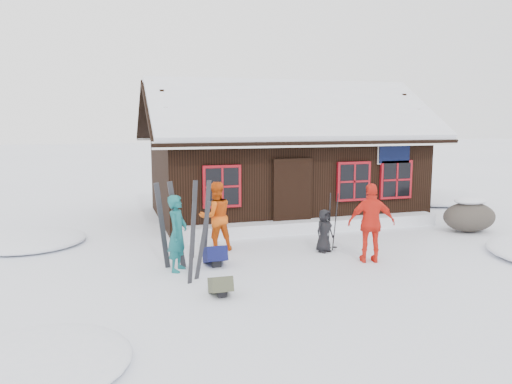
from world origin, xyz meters
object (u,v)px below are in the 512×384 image
skier_teal (177,233)px  skier_orange_left (216,216)px  backpack_olive (221,288)px  ski_poles (332,223)px  skier_crouched (324,231)px  ski_pair_left (197,242)px  skier_orange_right (371,223)px  backpack_blue (215,258)px  boulder (469,216)px

skier_teal → skier_orange_left: skier_orange_left is taller
skier_teal → backpack_olive: 1.90m
skier_orange_left → ski_poles: (2.65, -0.84, -0.15)m
skier_crouched → ski_pair_left: 3.47m
skier_teal → skier_orange_left: bearing=-10.5°
skier_orange_right → backpack_olive: size_ratio=3.52×
ski_pair_left → backpack_blue: 1.18m
ski_poles → backpack_olive: bearing=-145.4°
skier_orange_right → skier_crouched: 1.29m
skier_teal → skier_orange_right: size_ratio=0.91×
skier_crouched → ski_pair_left: ski_pair_left is taller
boulder → backpack_blue: bearing=-171.1°
skier_orange_left → backpack_blue: bearing=69.0°
skier_teal → boulder: skier_teal is taller
skier_orange_right → boulder: bearing=-138.7°
skier_teal → backpack_olive: skier_teal is taller
skier_teal → skier_orange_right: 4.19m
skier_orange_left → skier_crouched: size_ratio=1.62×
ski_pair_left → ski_poles: ski_pair_left is taller
skier_orange_left → ski_poles: bearing=154.9°
skier_orange_left → backpack_olive: (-0.59, -3.07, -0.70)m
backpack_blue → backpack_olive: 1.89m
skier_orange_right → backpack_olive: bearing=33.9°
skier_crouched → backpack_blue: size_ratio=1.75×
boulder → backpack_blue: (-7.53, -1.17, -0.29)m
skier_crouched → boulder: 4.89m
skier_orange_left → boulder: (7.25, -0.03, -0.39)m
ski_poles → backpack_blue: bearing=-172.9°
boulder → skier_teal: bearing=-170.9°
skier_crouched → ski_pair_left: bearing=177.7°
ski_poles → backpack_blue: size_ratio=2.46×
boulder → backpack_olive: size_ratio=3.04×
ski_pair_left → skier_teal: bearing=83.4°
skier_teal → ski_poles: size_ratio=1.10×
skier_orange_left → boulder: size_ratio=1.10×
backpack_olive → skier_crouched: bearing=37.0°
boulder → backpack_olive: 8.41m
boulder → ski_poles: 4.68m
skier_orange_right → backpack_blue: size_ratio=2.98×
skier_teal → ski_pair_left: bearing=-129.6°
skier_teal → boulder: bearing=-52.5°
skier_orange_right → backpack_olive: skier_orange_right is taller
skier_orange_left → backpack_blue: 1.41m
boulder → ski_poles: ski_poles is taller
skier_orange_left → backpack_olive: bearing=71.5°
skier_crouched → backpack_blue: (-2.71, -0.33, -0.35)m
skier_orange_right → skier_crouched: size_ratio=1.70×
skier_orange_right → boulder: size_ratio=1.16×
ski_poles → backpack_blue: (-2.93, -0.37, -0.52)m
skier_teal → skier_orange_left: 1.75m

